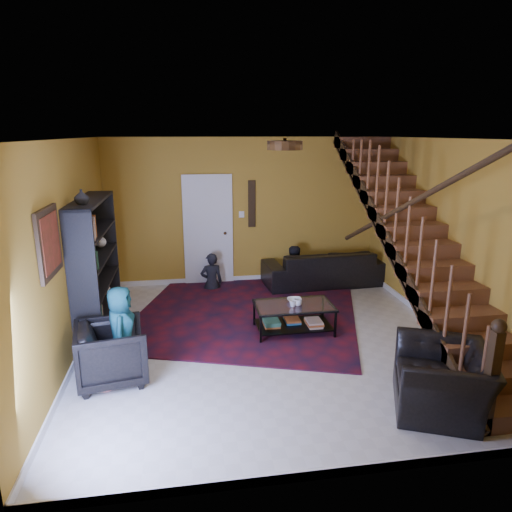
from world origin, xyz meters
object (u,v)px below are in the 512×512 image
(sofa, at_px, (324,267))
(armchair_left, at_px, (112,353))
(bookshelf, at_px, (97,271))
(coffee_table, at_px, (294,316))
(armchair_right, at_px, (442,380))

(sofa, relative_size, armchair_left, 2.91)
(bookshelf, relative_size, sofa, 0.86)
(sofa, height_order, coffee_table, sofa)
(bookshelf, distance_m, armchair_right, 4.70)
(bookshelf, xyz_separation_m, coffee_table, (2.80, -0.39, -0.71))
(bookshelf, bearing_deg, sofa, 23.53)
(bookshelf, relative_size, coffee_table, 1.74)
(bookshelf, relative_size, armchair_right, 1.90)
(bookshelf, relative_size, armchair_left, 2.51)
(armchair_right, relative_size, coffee_table, 0.92)
(sofa, bearing_deg, armchair_left, 37.26)
(armchair_left, bearing_deg, sofa, -59.58)
(armchair_right, bearing_deg, armchair_left, -85.08)
(armchair_left, xyz_separation_m, armchair_right, (3.55, -1.14, -0.02))
(bookshelf, distance_m, armchair_left, 1.56)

